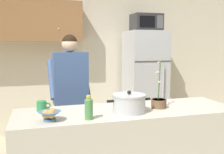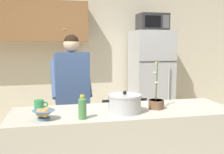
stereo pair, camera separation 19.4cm
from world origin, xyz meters
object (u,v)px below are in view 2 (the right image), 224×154
Objects in this scene: microwave at (152,22)px; coffee_mug at (39,105)px; bread_bowl at (44,114)px; refrigerator at (151,83)px; cooking_pot at (125,103)px; person_near_pot at (72,85)px; bottle_near_edge at (82,107)px; potted_orchid at (156,102)px.

microwave is 2.59m from coffee_mug.
bread_bowl is (0.06, -0.36, 0.00)m from coffee_mug.
refrigerator is 4.22× the size of cooking_pot.
cooking_pot is at bearing -117.03° from refrigerator.
microwave is 1.15× the size of cooking_pot.
microwave is 0.29× the size of person_near_pot.
bottle_near_edge reaches higher than bread_bowl.
refrigerator is at bearing 62.97° from cooking_pot.
cooking_pot is (0.41, -1.01, -0.03)m from person_near_pot.
person_near_pot is 12.69× the size of coffee_mug.
bread_bowl is at bearing 173.10° from bottle_near_edge.
coffee_mug is at bearing -136.97° from microwave.
refrigerator is at bearing 43.40° from coffee_mug.
refrigerator is 1.69m from person_near_pot.
microwave is 1.03× the size of potted_orchid.
coffee_mug is (-0.36, -0.74, -0.07)m from person_near_pot.
bread_bowl is 0.32m from bottle_near_edge.
bottle_near_edge is (-1.39, -2.06, 0.14)m from refrigerator.
person_near_pot is at bearing 63.98° from coffee_mug.
refrigerator is 9.52× the size of bread_bowl.
bottle_near_edge reaches higher than coffee_mug.
refrigerator reaches higher than coffee_mug.
microwave reaches higher than cooking_pot.
microwave is 2.59× the size of bread_bowl.
microwave is 1.88m from person_near_pot.
refrigerator is 2.49m from bottle_near_edge.
bread_bowl is (-0.30, -1.10, -0.07)m from person_near_pot.
microwave reaches higher than bread_bowl.
microwave reaches higher than coffee_mug.
refrigerator is 2.18m from cooking_pot.
potted_orchid reaches higher than coffee_mug.
bottle_near_edge is at bearing -162.36° from cooking_pot.
microwave reaches higher than potted_orchid.
potted_orchid is at bearing -109.25° from refrigerator.
bottle_near_edge is at bearing -124.22° from microwave.
cooking_pot is (-0.99, -1.92, -0.90)m from microwave.
person_near_pot reaches higher than potted_orchid.
person_near_pot is at bearing 128.85° from potted_orchid.
refrigerator is 1.02m from microwave.
potted_orchid is (0.75, -0.93, -0.06)m from person_near_pot.
microwave is 3.66× the size of coffee_mug.
potted_orchid is at bearing -51.15° from person_near_pot.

